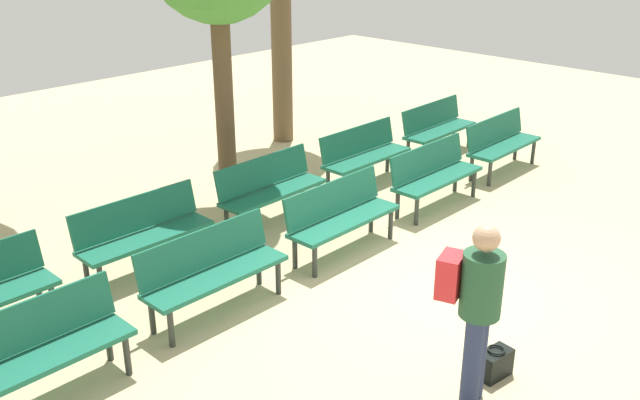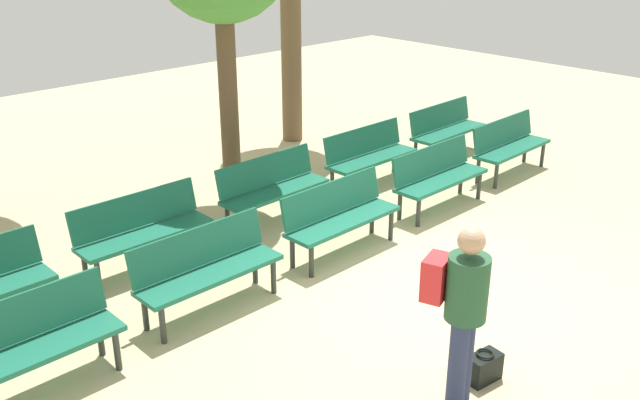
# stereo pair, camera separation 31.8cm
# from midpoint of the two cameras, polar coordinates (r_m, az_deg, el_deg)

# --- Properties ---
(ground_plane) EXTENTS (24.60, 24.60, 0.00)m
(ground_plane) POSITION_cam_midpoint_polar(r_m,az_deg,el_deg) (7.88, 9.17, -7.50)
(ground_plane) COLOR #CCB789
(bench_r0_c0) EXTENTS (1.60, 0.48, 0.87)m
(bench_r0_c0) POSITION_cam_midpoint_polar(r_m,az_deg,el_deg) (6.51, -23.50, -11.02)
(bench_r0_c0) COLOR #19664C
(bench_r0_c0) RESTS_ON ground_plane
(bench_r0_c1) EXTENTS (1.60, 0.49, 0.87)m
(bench_r0_c1) POSITION_cam_midpoint_polar(r_m,az_deg,el_deg) (7.34, -10.00, -5.41)
(bench_r0_c1) COLOR #19664C
(bench_r0_c1) RESTS_ON ground_plane
(bench_r0_c2) EXTENTS (1.61, 0.50, 0.87)m
(bench_r0_c2) POSITION_cam_midpoint_polar(r_m,az_deg,el_deg) (8.49, 0.59, -1.10)
(bench_r0_c2) COLOR #19664C
(bench_r0_c2) RESTS_ON ground_plane
(bench_r0_c3) EXTENTS (1.60, 0.49, 0.87)m
(bench_r0_c3) POSITION_cam_midpoint_polar(r_m,az_deg,el_deg) (9.93, 8.33, 2.24)
(bench_r0_c3) COLOR #19664C
(bench_r0_c3) RESTS_ON ground_plane
(bench_r0_c4) EXTENTS (1.61, 0.52, 0.87)m
(bench_r0_c4) POSITION_cam_midpoint_polar(r_m,az_deg,el_deg) (11.53, 13.71, 4.68)
(bench_r0_c4) COLOR #19664C
(bench_r0_c4) RESTS_ON ground_plane
(bench_r1_c1) EXTENTS (1.61, 0.50, 0.87)m
(bench_r1_c1) POSITION_cam_midpoint_polar(r_m,az_deg,el_deg) (8.34, -15.26, -2.37)
(bench_r1_c1) COLOR #19664C
(bench_r1_c1) RESTS_ON ground_plane
(bench_r1_c2) EXTENTS (1.61, 0.52, 0.87)m
(bench_r1_c2) POSITION_cam_midpoint_polar(r_m,az_deg,el_deg) (9.38, -5.06, 1.16)
(bench_r1_c2) COLOR #19664C
(bench_r1_c2) RESTS_ON ground_plane
(bench_r1_c3) EXTENTS (1.60, 0.49, 0.87)m
(bench_r1_c3) POSITION_cam_midpoint_polar(r_m,az_deg,el_deg) (10.67, 2.71, 3.89)
(bench_r1_c3) COLOR #19664C
(bench_r1_c3) RESTS_ON ground_plane
(bench_r1_c4) EXTENTS (1.61, 0.53, 0.87)m
(bench_r1_c4) POSITION_cam_midpoint_polar(r_m,az_deg,el_deg) (12.17, 8.72, 6.00)
(bench_r1_c4) COLOR #19664C
(bench_r1_c4) RESTS_ON ground_plane
(visitor_with_backpack) EXTENTS (0.45, 0.59, 1.65)m
(visitor_with_backpack) POSITION_cam_midpoint_polar(r_m,az_deg,el_deg) (5.85, 10.99, -8.34)
(visitor_with_backpack) COLOR navy
(visitor_with_backpack) RESTS_ON ground_plane
(handbag) EXTENTS (0.34, 0.22, 0.29)m
(handbag) POSITION_cam_midpoint_polar(r_m,az_deg,el_deg) (6.61, 12.64, -12.81)
(handbag) COLOR black
(handbag) RESTS_ON ground_plane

